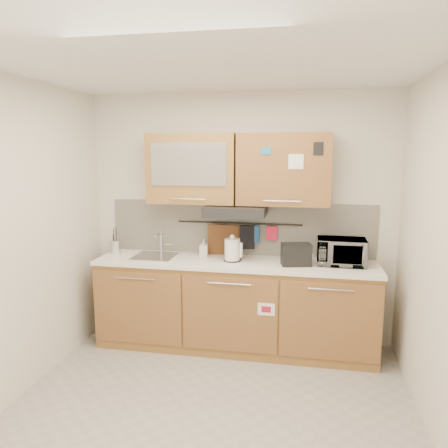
% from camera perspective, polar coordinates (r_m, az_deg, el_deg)
% --- Properties ---
extents(floor, '(3.20, 3.20, 0.00)m').
position_cam_1_polar(floor, '(3.69, -1.92, -23.53)').
color(floor, '#9E9993').
rests_on(floor, ground).
extents(ceiling, '(3.20, 3.20, 0.00)m').
position_cam_1_polar(ceiling, '(3.14, -2.21, 20.33)').
color(ceiling, white).
rests_on(ceiling, wall_back).
extents(wall_back, '(3.20, 0.00, 3.20)m').
position_cam_1_polar(wall_back, '(4.62, 2.08, 0.70)').
color(wall_back, silver).
rests_on(wall_back, ground).
extents(wall_left, '(0.00, 3.00, 3.00)m').
position_cam_1_polar(wall_left, '(3.85, -25.99, -2.09)').
color(wall_left, silver).
rests_on(wall_left, ground).
extents(wall_right, '(0.00, 3.00, 3.00)m').
position_cam_1_polar(wall_right, '(3.22, 26.97, -4.28)').
color(wall_right, silver).
rests_on(wall_right, ground).
extents(base_cabinet, '(2.80, 0.64, 0.88)m').
position_cam_1_polar(base_cabinet, '(4.55, 1.41, -11.10)').
color(base_cabinet, '#AE7E3E').
rests_on(base_cabinet, floor).
extents(countertop, '(2.82, 0.62, 0.04)m').
position_cam_1_polar(countertop, '(4.40, 1.43, -5.08)').
color(countertop, white).
rests_on(countertop, base_cabinet).
extents(backsplash, '(2.80, 0.02, 0.56)m').
position_cam_1_polar(backsplash, '(4.62, 2.05, -0.55)').
color(backsplash, silver).
rests_on(backsplash, countertop).
extents(upper_cabinets, '(1.82, 0.37, 0.70)m').
position_cam_1_polar(upper_cabinets, '(4.39, 1.70, 7.20)').
color(upper_cabinets, '#AE7E3E').
rests_on(upper_cabinets, wall_back).
extents(range_hood, '(0.60, 0.46, 0.10)m').
position_cam_1_polar(range_hood, '(4.36, 1.59, 1.76)').
color(range_hood, black).
rests_on(range_hood, upper_cabinets).
extents(sink, '(0.42, 0.40, 0.26)m').
position_cam_1_polar(sink, '(4.62, -9.01, -4.17)').
color(sink, silver).
rests_on(sink, countertop).
extents(utensil_rail, '(1.30, 0.02, 0.02)m').
position_cam_1_polar(utensil_rail, '(4.57, 1.98, 0.11)').
color(utensil_rail, black).
rests_on(utensil_rail, backsplash).
extents(utensil_crock, '(0.15, 0.15, 0.30)m').
position_cam_1_polar(utensil_crock, '(4.81, -13.95, -2.90)').
color(utensil_crock, silver).
rests_on(utensil_crock, countertop).
extents(kettle, '(0.20, 0.19, 0.27)m').
position_cam_1_polar(kettle, '(4.36, 1.10, -3.48)').
color(kettle, white).
rests_on(kettle, countertop).
extents(toaster, '(0.31, 0.22, 0.21)m').
position_cam_1_polar(toaster, '(4.26, 9.41, -3.92)').
color(toaster, black).
rests_on(toaster, countertop).
extents(microwave, '(0.46, 0.32, 0.25)m').
position_cam_1_polar(microwave, '(4.37, 15.06, -3.52)').
color(microwave, '#999999').
rests_on(microwave, countertop).
extents(soap_bottle, '(0.09, 0.09, 0.18)m').
position_cam_1_polar(soap_bottle, '(4.55, -2.66, -3.12)').
color(soap_bottle, '#999999').
rests_on(soap_bottle, countertop).
extents(cutting_board, '(0.35, 0.05, 0.44)m').
position_cam_1_polar(cutting_board, '(4.63, 0.02, -2.77)').
color(cutting_board, brown).
rests_on(cutting_board, utensil_rail).
extents(oven_mitt, '(0.11, 0.03, 0.18)m').
position_cam_1_polar(oven_mitt, '(4.56, 3.98, -1.33)').
color(oven_mitt, '#1E498A').
rests_on(oven_mitt, utensil_rail).
extents(dark_pouch, '(0.16, 0.06, 0.25)m').
position_cam_1_polar(dark_pouch, '(4.57, 3.07, -1.73)').
color(dark_pouch, black).
rests_on(dark_pouch, utensil_rail).
extents(pot_holder, '(0.12, 0.03, 0.14)m').
position_cam_1_polar(pot_holder, '(4.54, 6.23, -1.20)').
color(pot_holder, red).
rests_on(pot_holder, utensil_rail).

